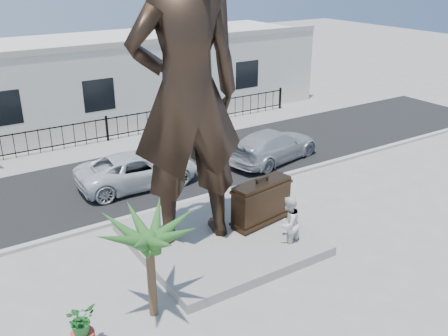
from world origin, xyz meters
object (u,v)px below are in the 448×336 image
object	(u,v)px
tourist	(288,224)
car_white	(138,169)
suitcase	(261,202)
statue	(186,95)

from	to	relation	value
tourist	car_white	bearing A→B (deg)	-91.09
suitcase	car_white	size ratio (longest dim) A/B	0.43
suitcase	statue	bearing A→B (deg)	158.04
statue	suitcase	size ratio (longest dim) A/B	4.33
statue	suitcase	distance (m)	4.52
suitcase	car_white	world-z (taller)	suitcase
suitcase	tourist	size ratio (longest dim) A/B	1.16
statue	suitcase	world-z (taller)	statue
statue	suitcase	bearing A→B (deg)	179.47
statue	car_white	size ratio (longest dim) A/B	1.87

